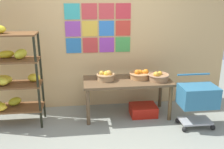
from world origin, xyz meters
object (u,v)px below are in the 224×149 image
object	(u,v)px
shopping_cart	(198,98)
fruit_basket_back_right	(140,74)
produce_crate_under_table	(143,110)
banana_shelf_unit	(5,72)
fruit_basket_centre	(158,76)
display_table	(127,84)
fruit_basket_left	(106,76)

from	to	relation	value
shopping_cart	fruit_basket_back_right	bearing A→B (deg)	150.01
produce_crate_under_table	shopping_cart	bearing A→B (deg)	-33.73
banana_shelf_unit	produce_crate_under_table	distance (m)	2.35
banana_shelf_unit	produce_crate_under_table	size ratio (longest dim) A/B	3.59
fruit_basket_centre	produce_crate_under_table	bearing A→B (deg)	168.57
fruit_basket_back_right	shopping_cart	distance (m)	1.00
banana_shelf_unit	fruit_basket_back_right	world-z (taller)	banana_shelf_unit
banana_shelf_unit	display_table	world-z (taller)	banana_shelf_unit
fruit_basket_back_right	produce_crate_under_table	xyz separation A→B (m)	(0.05, -0.10, -0.62)
fruit_basket_back_right	fruit_basket_centre	distance (m)	0.31
produce_crate_under_table	fruit_basket_back_right	bearing A→B (deg)	115.83
banana_shelf_unit	shopping_cart	distance (m)	3.00
fruit_basket_back_right	produce_crate_under_table	world-z (taller)	fruit_basket_back_right
display_table	fruit_basket_back_right	distance (m)	0.28
produce_crate_under_table	shopping_cart	size ratio (longest dim) A/B	0.55
display_table	shopping_cart	size ratio (longest dim) A/B	1.80
fruit_basket_back_right	fruit_basket_centre	bearing A→B (deg)	-28.03
banana_shelf_unit	fruit_basket_left	distance (m)	1.58
display_table	produce_crate_under_table	bearing A→B (deg)	-7.54
fruit_basket_left	shopping_cart	distance (m)	1.50
fruit_basket_centre	shopping_cart	world-z (taller)	shopping_cart
fruit_basket_left	banana_shelf_unit	bearing A→B (deg)	-175.68
shopping_cart	fruit_basket_left	bearing A→B (deg)	165.08
display_table	produce_crate_under_table	distance (m)	0.56
shopping_cart	display_table	bearing A→B (deg)	159.66
fruit_basket_left	fruit_basket_centre	distance (m)	0.88
fruit_basket_back_right	produce_crate_under_table	distance (m)	0.63
fruit_basket_centre	fruit_basket_left	bearing A→B (deg)	172.62
banana_shelf_unit	fruit_basket_centre	bearing A→B (deg)	0.13
produce_crate_under_table	banana_shelf_unit	bearing A→B (deg)	-178.68
banana_shelf_unit	fruit_basket_back_right	size ratio (longest dim) A/B	4.47
display_table	fruit_basket_left	distance (m)	0.40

